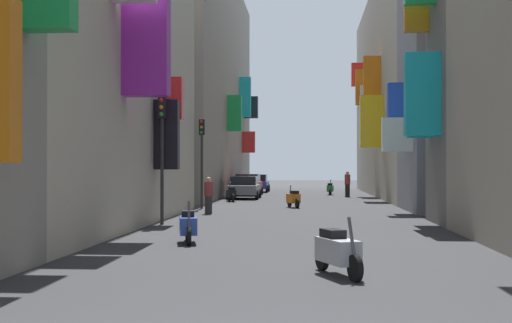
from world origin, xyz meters
name	(u,v)px	position (x,y,z in m)	size (l,w,h in m)	color
ground_plane	(298,207)	(0.00, 30.00, 0.00)	(140.00, 140.00, 0.00)	#2D2D30
building_left_mid_c	(193,84)	(-7.99, 45.44, 8.14)	(7.18, 29.13, 16.28)	gray
building_right_far	(413,93)	(7.99, 45.13, 7.30)	(7.39, 29.72, 14.61)	#BCB29E
parked_car_grey	(244,187)	(-3.54, 38.61, 0.75)	(1.97, 3.93, 1.43)	slate
parked_car_red	(248,184)	(-3.79, 44.19, 0.79)	(1.98, 4.33, 1.51)	#B21E1E
parked_car_blue	(257,183)	(-3.63, 50.44, 0.74)	(1.97, 3.93, 1.41)	navy
scooter_orange	(293,198)	(-0.24, 29.11, 0.46)	(0.74, 1.75, 1.13)	orange
scooter_blue	(188,226)	(-2.69, 12.74, 0.46)	(0.65, 1.83, 1.13)	#2D4CAD
scooter_green	(330,188)	(2.08, 45.18, 0.46)	(0.55, 1.95, 1.13)	#287F3D
scooter_silver	(337,251)	(1.04, 7.36, 0.46)	(0.85, 1.85, 1.13)	#ADADB2
scooter_black	(231,194)	(-3.98, 34.98, 0.46)	(0.72, 1.89, 1.13)	black
pedestrian_crossing	(347,184)	(3.13, 41.87, 0.87)	(0.54, 0.54, 1.75)	black
pedestrian_near_left	(208,196)	(-3.80, 24.29, 0.78)	(0.50, 0.50, 1.58)	#2E2E2E
traffic_light_near_corner	(202,148)	(-4.65, 27.96, 2.94)	(0.26, 0.34, 4.32)	#2D2D2D
traffic_light_far_corner	(162,138)	(-4.64, 18.63, 3.05)	(0.26, 0.34, 4.49)	#2D2D2D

